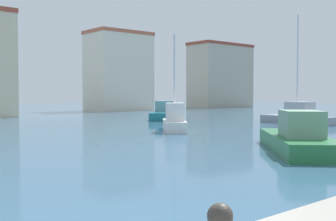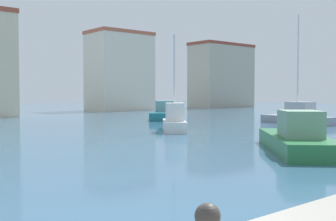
{
  "view_description": "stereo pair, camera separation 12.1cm",
  "coord_description": "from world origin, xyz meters",
  "px_view_note": "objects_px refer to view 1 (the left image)",
  "views": [
    {
      "loc": [
        -3.15,
        -4.53,
        2.48
      ],
      "look_at": [
        16.0,
        18.27,
        1.28
      ],
      "focal_mm": 44.71,
      "sensor_mm": 36.0,
      "label": 1
    },
    {
      "loc": [
        -3.06,
        -4.61,
        2.48
      ],
      "look_at": [
        16.0,
        18.27,
        1.28
      ],
      "focal_mm": 44.71,
      "sensor_mm": 36.0,
      "label": 2
    }
  ],
  "objects_px": {
    "sailboat_grey_mid_harbor": "(298,116)",
    "motorboat_green_center_channel": "(298,138)",
    "sailboat_white_distant_north": "(174,120)",
    "motorboat_teal_inner_mooring": "(165,113)"
  },
  "relations": [
    {
      "from": "motorboat_teal_inner_mooring",
      "to": "motorboat_green_center_channel",
      "type": "bearing_deg",
      "value": -115.71
    },
    {
      "from": "sailboat_white_distant_north",
      "to": "sailboat_grey_mid_harbor",
      "type": "height_order",
      "value": "sailboat_grey_mid_harbor"
    },
    {
      "from": "sailboat_white_distant_north",
      "to": "sailboat_grey_mid_harbor",
      "type": "bearing_deg",
      "value": -6.03
    },
    {
      "from": "sailboat_grey_mid_harbor",
      "to": "motorboat_green_center_channel",
      "type": "relative_size",
      "value": 1.36
    },
    {
      "from": "sailboat_grey_mid_harbor",
      "to": "sailboat_white_distant_north",
      "type": "bearing_deg",
      "value": 173.97
    },
    {
      "from": "motorboat_teal_inner_mooring",
      "to": "motorboat_green_center_channel",
      "type": "distance_m",
      "value": 23.63
    },
    {
      "from": "sailboat_grey_mid_harbor",
      "to": "motorboat_teal_inner_mooring",
      "type": "bearing_deg",
      "value": 110.69
    },
    {
      "from": "sailboat_white_distant_north",
      "to": "motorboat_teal_inner_mooring",
      "type": "height_order",
      "value": "sailboat_white_distant_north"
    },
    {
      "from": "motorboat_green_center_channel",
      "to": "sailboat_grey_mid_harbor",
      "type": "bearing_deg",
      "value": 32.77
    },
    {
      "from": "sailboat_grey_mid_harbor",
      "to": "motorboat_green_center_channel",
      "type": "bearing_deg",
      "value": -147.23
    }
  ]
}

